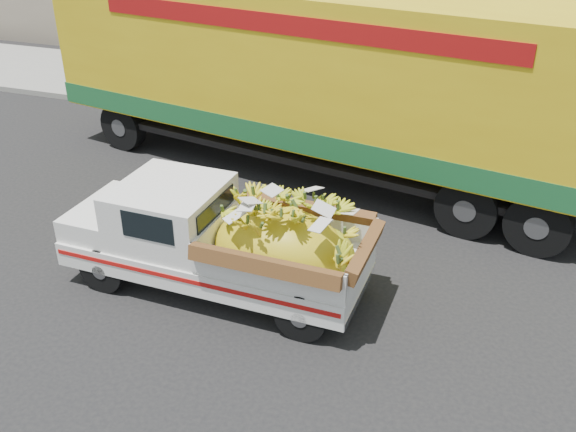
% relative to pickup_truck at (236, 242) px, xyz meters
% --- Properties ---
extents(ground, '(100.00, 100.00, 0.00)m').
position_rel_pickup_truck_xyz_m(ground, '(-1.41, -0.47, -0.87)').
color(ground, black).
rests_on(ground, ground).
extents(curb, '(60.00, 0.25, 0.15)m').
position_rel_pickup_truck_xyz_m(curb, '(-1.41, 6.99, -0.79)').
color(curb, gray).
rests_on(curb, ground).
extents(sidewalk, '(60.00, 4.00, 0.14)m').
position_rel_pickup_truck_xyz_m(sidewalk, '(-1.41, 9.09, -0.80)').
color(sidewalk, gray).
rests_on(sidewalk, ground).
extents(pickup_truck, '(4.65, 1.79, 1.62)m').
position_rel_pickup_truck_xyz_m(pickup_truck, '(0.00, 0.00, 0.00)').
color(pickup_truck, black).
rests_on(pickup_truck, ground).
extents(semi_trailer, '(12.08, 4.60, 3.80)m').
position_rel_pickup_truck_xyz_m(semi_trailer, '(-0.15, 4.54, 1.25)').
color(semi_trailer, black).
rests_on(semi_trailer, ground).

